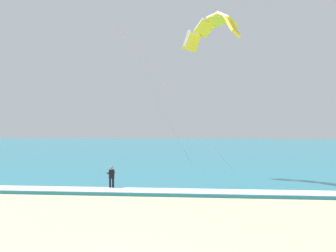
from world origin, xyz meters
name	(u,v)px	position (x,y,z in m)	size (l,w,h in m)	color
sea	(192,147)	(0.00, 73.54, 0.10)	(200.00, 120.00, 0.20)	teal
surf_foam	(158,191)	(0.00, 14.54, 0.22)	(200.00, 1.86, 0.04)	white
surfboard	(112,191)	(-3.27, 15.35, 0.03)	(1.03, 1.45, 0.09)	yellow
kitesurfer	(112,177)	(-3.28, 15.36, 0.94)	(0.67, 0.67, 1.69)	black
kite_primary	(213,28)	(3.57, 20.09, 12.04)	(8.66, 7.06, 11.88)	yellow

